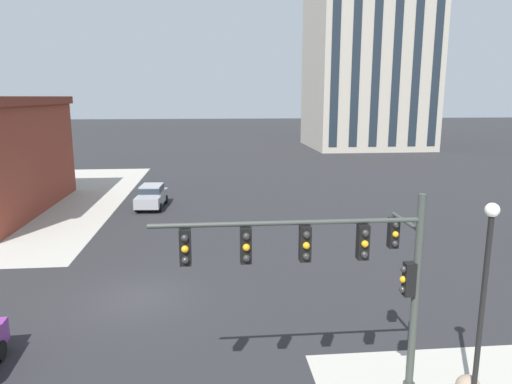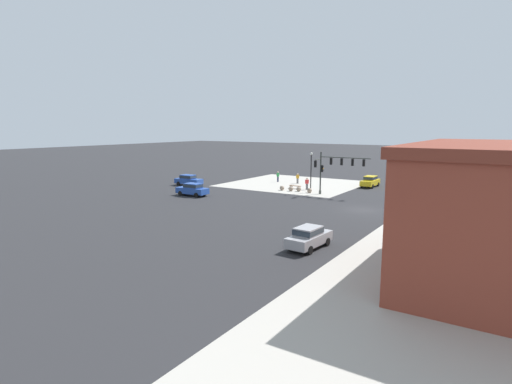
{
  "view_description": "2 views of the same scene",
  "coord_description": "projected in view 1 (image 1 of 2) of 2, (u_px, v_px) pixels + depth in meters",
  "views": [
    {
      "loc": [
        3.13,
        -18.48,
        8.17
      ],
      "look_at": [
        5.43,
        5.89,
        3.17
      ],
      "focal_mm": 32.9,
      "sensor_mm": 36.0,
      "label": 1
    },
    {
      "loc": [
        -14.51,
        43.96,
        9.17
      ],
      "look_at": [
        6.31,
        11.89,
        3.05
      ],
      "focal_mm": 28.86,
      "sensor_mm": 36.0,
      "label": 2
    }
  ],
  "objects": [
    {
      "name": "car_main_northbound_near",
      "position": [
        152.0,
        195.0,
        35.1
      ],
      "size": [
        2.11,
        4.51,
        1.68
      ],
      "color": "#99999E",
      "rests_on": "ground"
    },
    {
      "name": "traffic_signal_main",
      "position": [
        348.0,
        267.0,
        12.13
      ],
      "size": [
        6.99,
        2.09,
        5.77
      ],
      "color": "#383D38",
      "rests_on": "ground"
    },
    {
      "name": "ground_plane",
      "position": [
        139.0,
        298.0,
        19.37
      ],
      "size": [
        320.0,
        320.0,
        0.0
      ],
      "primitive_type": "plane",
      "color": "#262628"
    },
    {
      "name": "street_lamp_corner_near",
      "position": [
        485.0,
        283.0,
        11.95
      ],
      "size": [
        0.36,
        0.36,
        5.6
      ],
      "color": "black",
      "rests_on": "ground"
    }
  ]
}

